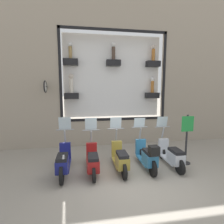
# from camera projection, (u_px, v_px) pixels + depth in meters

# --- Properties ---
(ground_plane) EXTENTS (120.00, 120.00, 0.00)m
(ground_plane) POSITION_uv_depth(u_px,v_px,m) (135.00, 179.00, 5.25)
(ground_plane) COLOR gray
(building_facade) EXTENTS (1.18, 36.00, 9.40)m
(building_facade) POSITION_uv_depth(u_px,v_px,m) (114.00, 44.00, 8.14)
(building_facade) COLOR gray
(building_facade) RESTS_ON ground_plane
(scooter_silver_0) EXTENTS (1.80, 0.60, 1.65)m
(scooter_silver_0) POSITION_uv_depth(u_px,v_px,m) (172.00, 155.00, 6.05)
(scooter_silver_0) COLOR black
(scooter_silver_0) RESTS_ON ground_plane
(scooter_teal_1) EXTENTS (1.81, 0.61, 1.62)m
(scooter_teal_1) POSITION_uv_depth(u_px,v_px,m) (147.00, 156.00, 5.84)
(scooter_teal_1) COLOR black
(scooter_teal_1) RESTS_ON ground_plane
(scooter_olive_2) EXTENTS (1.80, 0.60, 1.67)m
(scooter_olive_2) POSITION_uv_depth(u_px,v_px,m) (120.00, 158.00, 5.75)
(scooter_olive_2) COLOR black
(scooter_olive_2) RESTS_ON ground_plane
(scooter_red_3) EXTENTS (1.79, 0.60, 1.67)m
(scooter_red_3) POSITION_uv_depth(u_px,v_px,m) (93.00, 161.00, 5.60)
(scooter_red_3) COLOR black
(scooter_red_3) RESTS_ON ground_plane
(scooter_navy_4) EXTENTS (1.81, 0.61, 1.73)m
(scooter_navy_4) POSITION_uv_depth(u_px,v_px,m) (63.00, 161.00, 5.46)
(scooter_navy_4) COLOR black
(scooter_navy_4) RESTS_ON ground_plane
(shop_sign_post) EXTENTS (0.36, 0.45, 1.80)m
(shop_sign_post) POSITION_uv_depth(u_px,v_px,m) (187.00, 137.00, 6.26)
(shop_sign_post) COLOR #232326
(shop_sign_post) RESTS_ON ground_plane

